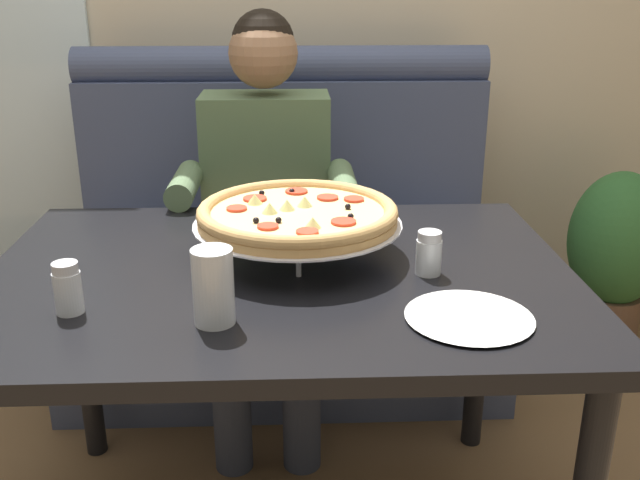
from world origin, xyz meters
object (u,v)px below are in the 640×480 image
at_px(pizza, 297,215).
at_px(plate_near_left, 469,314).
at_px(shaker_oregano, 68,292).
at_px(patio_chair, 65,147).
at_px(dining_table, 280,304).
at_px(potted_plant, 616,253).
at_px(shaker_pepper_flakes, 429,256).
at_px(diner_main, 266,200).
at_px(booth_bench, 285,261).
at_px(drinking_glass, 214,291).

height_order(pizza, plate_near_left, pizza).
height_order(shaker_oregano, patio_chair, patio_chair).
relative_size(dining_table, patio_chair, 1.50).
bearing_deg(potted_plant, dining_table, -141.38).
xyz_separation_m(shaker_oregano, potted_plant, (1.64, 1.20, -0.41)).
height_order(plate_near_left, patio_chair, patio_chair).
distance_m(pizza, shaker_pepper_flakes, 0.31).
bearing_deg(diner_main, patio_chair, 124.49).
bearing_deg(plate_near_left, patio_chair, 120.88).
distance_m(booth_bench, plate_near_left, 1.30).
height_order(shaker_oregano, plate_near_left, shaker_oregano).
bearing_deg(dining_table, potted_plant, 38.62).
relative_size(pizza, shaker_pepper_flakes, 4.94).
distance_m(dining_table, shaker_oregano, 0.47).
relative_size(dining_table, drinking_glass, 8.85).
height_order(diner_main, potted_plant, diner_main).
height_order(booth_bench, pizza, booth_bench).
bearing_deg(booth_bench, shaker_pepper_flakes, -71.62).
relative_size(booth_bench, shaker_pepper_flakes, 15.45).
xyz_separation_m(booth_bench, pizza, (0.04, -0.85, 0.45)).
relative_size(shaker_oregano, shaker_pepper_flakes, 1.06).
height_order(shaker_pepper_flakes, drinking_glass, drinking_glass).
bearing_deg(shaker_pepper_flakes, diner_main, 117.92).
bearing_deg(dining_table, plate_near_left, -36.11).
xyz_separation_m(booth_bench, drinking_glass, (-0.12, -1.19, 0.42)).
distance_m(dining_table, shaker_pepper_flakes, 0.35).
relative_size(pizza, plate_near_left, 1.96).
xyz_separation_m(dining_table, drinking_glass, (-0.12, -0.26, 0.15)).
bearing_deg(plate_near_left, shaker_oregano, 175.46).
relative_size(shaker_oregano, drinking_glass, 0.70).
bearing_deg(patio_chair, shaker_pepper_flakes, -57.40).
relative_size(plate_near_left, drinking_glass, 1.67).
distance_m(booth_bench, dining_table, 0.97).
bearing_deg(potted_plant, pizza, -142.84).
bearing_deg(pizza, patio_chair, 118.69).
distance_m(shaker_pepper_flakes, plate_near_left, 0.23).
bearing_deg(diner_main, pizza, -80.97).
relative_size(pizza, potted_plant, 0.68).
relative_size(pizza, shaker_oregano, 4.66).
height_order(drinking_glass, patio_chair, drinking_glass).
relative_size(dining_table, diner_main, 1.01).
distance_m(shaker_oregano, plate_near_left, 0.76).
distance_m(diner_main, potted_plant, 1.38).
distance_m(shaker_pepper_flakes, drinking_glass, 0.49).
distance_m(diner_main, shaker_pepper_flakes, 0.80).
bearing_deg(plate_near_left, pizza, 132.69).
bearing_deg(shaker_pepper_flakes, patio_chair, 122.60).
height_order(diner_main, shaker_oregano, diner_main).
bearing_deg(pizza, potted_plant, 37.16).
relative_size(diner_main, plate_near_left, 5.23).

